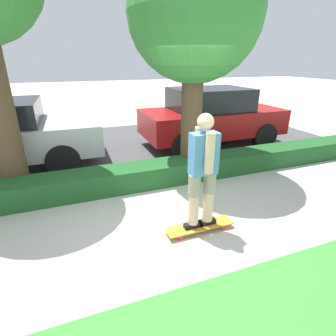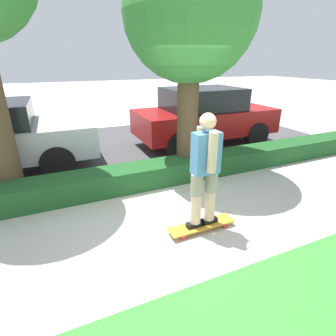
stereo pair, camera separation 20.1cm
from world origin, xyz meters
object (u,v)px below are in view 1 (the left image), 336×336
skater_person (203,171)px  parked_car_middle (211,116)px  tree_mid (195,16)px  skateboard (200,226)px

skater_person → parked_car_middle: size_ratio=0.41×
tree_mid → parked_car_middle: tree_mid is taller
tree_mid → parked_car_middle: size_ratio=1.09×
skateboard → parked_car_middle: 4.32m
tree_mid → parked_car_middle: 3.10m
skateboard → skater_person: 0.87m
skater_person → tree_mid: bearing=68.9°
skater_person → tree_mid: 2.96m
skateboard → tree_mid: 3.62m
skateboard → skater_person: skater_person is taller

